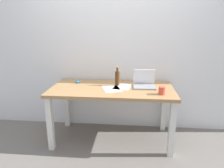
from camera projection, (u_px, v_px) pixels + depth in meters
ground_plane at (112, 138)px, 2.93m from camera, size 8.00×8.00×0.00m
back_wall at (115, 42)px, 3.00m from camera, size 5.20×0.08×2.60m
desk at (112, 95)px, 2.75m from camera, size 1.61×0.78×0.75m
laptop_right at (144, 83)px, 2.75m from camera, size 0.29×0.26×0.22m
beer_bottle at (117, 78)px, 2.80m from camera, size 0.06×0.06×0.26m
computer_mouse at (78, 81)px, 2.96m from camera, size 0.09×0.11×0.03m
coffee_mug at (162, 91)px, 2.45m from camera, size 0.08×0.08×0.09m
paper_sheet_center at (112, 89)px, 2.67m from camera, size 0.29×0.35×0.00m
paper_sheet_near_back at (122, 87)px, 2.77m from camera, size 0.25×0.33×0.00m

